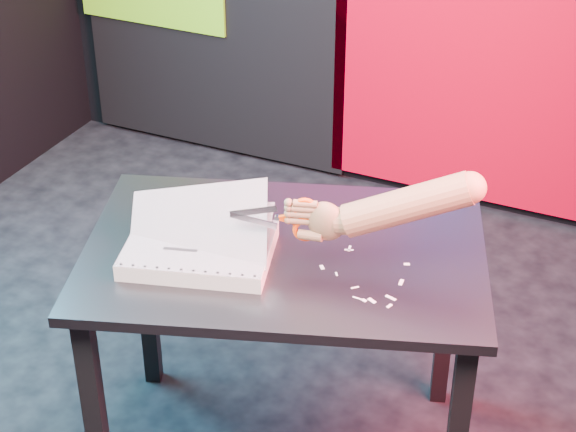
% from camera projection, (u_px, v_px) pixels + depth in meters
% --- Properties ---
extents(work_table, '(1.24, 1.02, 0.75)m').
position_uv_depth(work_table, '(284.00, 281.00, 2.62)').
color(work_table, black).
rests_on(work_table, ground).
extents(printout_stack, '(0.45, 0.37, 0.20)m').
position_uv_depth(printout_stack, '(199.00, 249.00, 2.52)').
color(printout_stack, white).
rests_on(printout_stack, work_table).
extents(scissors, '(0.22, 0.07, 0.13)m').
position_uv_depth(scissors, '(299.00, 219.00, 2.41)').
color(scissors, '#B7B8BB').
rests_on(scissors, printout_stack).
extents(hand_forearm, '(0.46, 0.18, 0.22)m').
position_uv_depth(hand_forearm, '(393.00, 207.00, 2.36)').
color(hand_forearm, '#885F3D').
rests_on(hand_forearm, work_table).
extents(paper_clippings, '(0.23, 0.22, 0.00)m').
position_uv_depth(paper_clippings, '(369.00, 281.00, 2.44)').
color(paper_clippings, white).
rests_on(paper_clippings, work_table).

